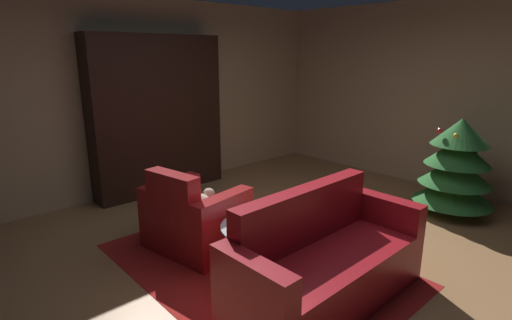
{
  "coord_description": "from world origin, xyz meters",
  "views": [
    {
      "loc": [
        2.54,
        -2.7,
        1.97
      ],
      "look_at": [
        -0.31,
        -0.12,
        0.93
      ],
      "focal_mm": 27.78,
      "sensor_mm": 36.0,
      "label": 1
    }
  ],
  "objects_px": {
    "armchair_red": "(194,220)",
    "couch_red": "(325,265)",
    "coffee_table": "(265,229)",
    "bookshelf_unit": "(167,117)",
    "bottle_on_table": "(276,223)",
    "book_stack_on_table": "(265,221)",
    "decorated_tree": "(456,167)"
  },
  "relations": [
    {
      "from": "decorated_tree",
      "to": "book_stack_on_table",
      "type": "bearing_deg",
      "value": -101.3
    },
    {
      "from": "couch_red",
      "to": "book_stack_on_table",
      "type": "height_order",
      "value": "couch_red"
    },
    {
      "from": "bookshelf_unit",
      "to": "book_stack_on_table",
      "type": "bearing_deg",
      "value": -12.4
    },
    {
      "from": "armchair_red",
      "to": "couch_red",
      "type": "xyz_separation_m",
      "value": [
        1.48,
        0.28,
        0.01
      ]
    },
    {
      "from": "bookshelf_unit",
      "to": "coffee_table",
      "type": "relative_size",
      "value": 2.79
    },
    {
      "from": "armchair_red",
      "to": "couch_red",
      "type": "height_order",
      "value": "couch_red"
    },
    {
      "from": "bookshelf_unit",
      "to": "decorated_tree",
      "type": "height_order",
      "value": "bookshelf_unit"
    },
    {
      "from": "bookshelf_unit",
      "to": "coffee_table",
      "type": "xyz_separation_m",
      "value": [
        2.68,
        -0.59,
        -0.65
      ]
    },
    {
      "from": "bookshelf_unit",
      "to": "bottle_on_table",
      "type": "distance_m",
      "value": 3.01
    },
    {
      "from": "armchair_red",
      "to": "coffee_table",
      "type": "relative_size",
      "value": 1.32
    },
    {
      "from": "armchair_red",
      "to": "bottle_on_table",
      "type": "distance_m",
      "value": 1.1
    },
    {
      "from": "bottle_on_table",
      "to": "armchair_red",
      "type": "bearing_deg",
      "value": -172.66
    },
    {
      "from": "bottle_on_table",
      "to": "coffee_table",
      "type": "bearing_deg",
      "value": 161.39
    },
    {
      "from": "coffee_table",
      "to": "armchair_red",
      "type": "bearing_deg",
      "value": -166.34
    },
    {
      "from": "decorated_tree",
      "to": "armchair_red",
      "type": "bearing_deg",
      "value": -115.46
    },
    {
      "from": "bottle_on_table",
      "to": "bookshelf_unit",
      "type": "bearing_deg",
      "value": 167.1
    },
    {
      "from": "armchair_red",
      "to": "bottle_on_table",
      "type": "bearing_deg",
      "value": 7.34
    },
    {
      "from": "book_stack_on_table",
      "to": "decorated_tree",
      "type": "relative_size",
      "value": 0.17
    },
    {
      "from": "coffee_table",
      "to": "couch_red",
      "type": "bearing_deg",
      "value": 6.76
    },
    {
      "from": "couch_red",
      "to": "coffee_table",
      "type": "relative_size",
      "value": 2.29
    },
    {
      "from": "bottle_on_table",
      "to": "decorated_tree",
      "type": "height_order",
      "value": "decorated_tree"
    },
    {
      "from": "couch_red",
      "to": "decorated_tree",
      "type": "relative_size",
      "value": 1.5
    },
    {
      "from": "armchair_red",
      "to": "book_stack_on_table",
      "type": "height_order",
      "value": "armchair_red"
    },
    {
      "from": "bookshelf_unit",
      "to": "decorated_tree",
      "type": "distance_m",
      "value": 3.92
    },
    {
      "from": "couch_red",
      "to": "bottle_on_table",
      "type": "xyz_separation_m",
      "value": [
        -0.42,
        -0.14,
        0.27
      ]
    },
    {
      "from": "armchair_red",
      "to": "decorated_tree",
      "type": "relative_size",
      "value": 0.86
    },
    {
      "from": "coffee_table",
      "to": "bottle_on_table",
      "type": "height_order",
      "value": "bottle_on_table"
    },
    {
      "from": "bottle_on_table",
      "to": "decorated_tree",
      "type": "relative_size",
      "value": 0.24
    },
    {
      "from": "book_stack_on_table",
      "to": "armchair_red",
      "type": "bearing_deg",
      "value": -166.48
    },
    {
      "from": "book_stack_on_table",
      "to": "decorated_tree",
      "type": "xyz_separation_m",
      "value": [
        0.55,
        2.74,
        0.1
      ]
    },
    {
      "from": "bookshelf_unit",
      "to": "bottle_on_table",
      "type": "xyz_separation_m",
      "value": [
        2.89,
        -0.66,
        -0.5
      ]
    },
    {
      "from": "bookshelf_unit",
      "to": "couch_red",
      "type": "distance_m",
      "value": 3.44
    }
  ]
}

